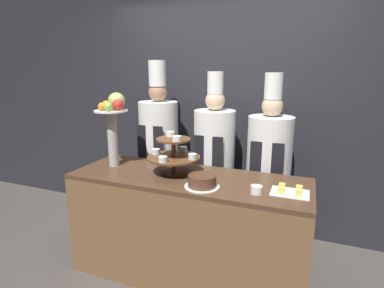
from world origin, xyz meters
The scene contains 10 objects.
wall_back centered at (0.00, 1.36, 1.40)m, with size 10.00×0.06×2.80m.
buffet_counter centered at (0.00, 0.33, 0.45)m, with size 1.94×0.66×0.91m.
tiered_stand centered at (-0.13, 0.36, 1.08)m, with size 0.44×0.44×0.34m.
fruit_pedestal centered at (-0.72, 0.38, 1.35)m, with size 0.29×0.29×0.65m.
cake_round centered at (0.19, 0.16, 0.95)m, with size 0.26×0.26×0.09m.
cup_white centered at (0.58, 0.19, 0.94)m, with size 0.08×0.08×0.06m.
cake_square_tray centered at (0.80, 0.27, 0.92)m, with size 0.26×0.19×0.05m.
chef_left centered at (-0.59, 0.98, 0.99)m, with size 0.41×0.41×1.85m.
chef_center_left centered at (0.03, 0.98, 0.93)m, with size 0.41×0.41×1.74m.
chef_center_right centered at (0.57, 0.98, 0.92)m, with size 0.41×0.41×1.73m.
Camera 1 is at (0.88, -1.80, 1.74)m, focal length 28.00 mm.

